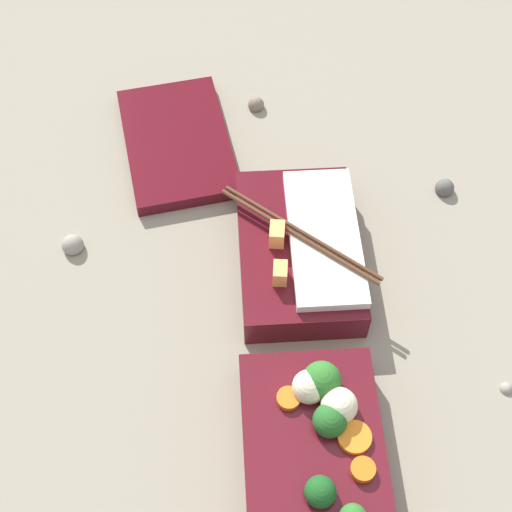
{
  "coord_description": "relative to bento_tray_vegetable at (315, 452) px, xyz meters",
  "views": [
    {
      "loc": [
        -0.35,
        0.07,
        0.73
      ],
      "look_at": [
        0.1,
        0.04,
        0.04
      ],
      "focal_mm": 50.0,
      "sensor_mm": 36.0,
      "label": 1
    }
  ],
  "objects": [
    {
      "name": "ground_plane",
      "position": [
        0.12,
        0.0,
        -0.03
      ],
      "size": [
        3.0,
        3.0,
        0.0
      ],
      "primitive_type": "plane",
      "color": "gray"
    },
    {
      "name": "bento_tray_vegetable",
      "position": [
        0.0,
        0.0,
        0.0
      ],
      "size": [
        0.22,
        0.14,
        0.08
      ],
      "color": "#510F19",
      "rests_on": "ground_plane"
    },
    {
      "name": "bento_tray_rice",
      "position": [
        0.25,
        -0.01,
        -0.0
      ],
      "size": [
        0.22,
        0.18,
        0.07
      ],
      "color": "#510F19",
      "rests_on": "ground_plane"
    },
    {
      "name": "bento_lid",
      "position": [
        0.44,
        0.14,
        -0.02
      ],
      "size": [
        0.23,
        0.17,
        0.02
      ],
      "primitive_type": "cube",
      "rotation": [
        0.0,
        0.0,
        0.17
      ],
      "color": "#510F19",
      "rests_on": "ground_plane"
    },
    {
      "name": "pebble_0",
      "position": [
        0.34,
        -0.21,
        -0.02
      ],
      "size": [
        0.02,
        0.02,
        0.02
      ],
      "primitive_type": "sphere",
      "color": "#595651",
      "rests_on": "ground_plane"
    },
    {
      "name": "pebble_1",
      "position": [
        0.07,
        -0.22,
        -0.02
      ],
      "size": [
        0.01,
        0.01,
        0.01
      ],
      "primitive_type": "sphere",
      "color": "gray",
      "rests_on": "ground_plane"
    },
    {
      "name": "pebble_2",
      "position": [
        0.28,
        0.27,
        -0.02
      ],
      "size": [
        0.03,
        0.03,
        0.03
      ],
      "primitive_type": "sphere",
      "color": "gray",
      "rests_on": "ground_plane"
    },
    {
      "name": "pebble_3",
      "position": [
        0.51,
        0.03,
        -0.02
      ],
      "size": [
        0.02,
        0.02,
        0.02
      ],
      "primitive_type": "sphere",
      "color": "#7A6B5B",
      "rests_on": "ground_plane"
    }
  ]
}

